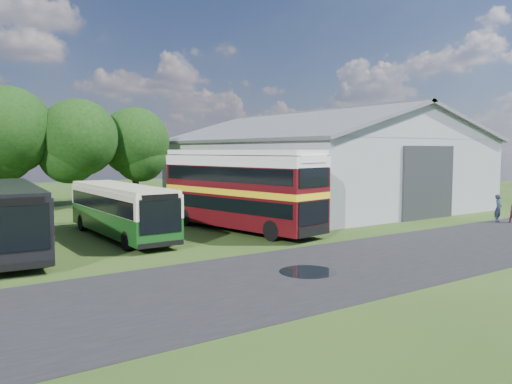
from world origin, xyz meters
TOP-DOWN VIEW (x-y plane):
  - ground at (0.00, 0.00)m, footprint 120.00×120.00m
  - asphalt_road at (3.00, -3.00)m, footprint 60.00×8.00m
  - puddle at (-1.50, -3.00)m, footprint 2.20×2.20m
  - storage_shed at (15.00, 15.98)m, footprint 18.80×24.80m
  - tree_mid at (-8.00, 24.80)m, footprint 6.80×6.80m
  - tree_right_a at (-3.00, 23.80)m, footprint 6.26×6.26m
  - tree_right_b at (2.00, 24.60)m, footprint 5.98×5.98m
  - shrub_front at (5.60, 6.00)m, footprint 1.70×1.70m
  - shrub_mid at (5.60, 8.00)m, footprint 1.60×1.60m
  - shrub_back at (5.60, 10.00)m, footprint 1.80×1.80m
  - bus_green_single at (-4.85, 8.59)m, footprint 2.57×10.32m
  - bus_maroon_double at (1.79, 7.04)m, footprint 4.81×11.33m
  - bus_dark_single at (-10.50, 7.76)m, footprint 3.47×11.48m
  - visitor_a at (17.49, 0.34)m, footprint 0.75×0.59m

SIDE VIEW (x-z plane):
  - ground at x=0.00m, z-range 0.00..0.00m
  - asphalt_road at x=3.00m, z-range -0.01..0.01m
  - puddle at x=-1.50m, z-range -0.01..0.01m
  - shrub_front at x=5.60m, z-range -0.85..0.85m
  - shrub_mid at x=5.60m, z-range -0.80..0.80m
  - shrub_back at x=5.60m, z-range -0.90..0.90m
  - visitor_a at x=17.49m, z-range 0.00..1.80m
  - bus_green_single at x=-4.85m, z-range 0.09..2.93m
  - bus_dark_single at x=-10.50m, z-range 0.10..3.22m
  - bus_maroon_double at x=1.79m, z-range 0.00..4.72m
  - storage_shed at x=15.00m, z-range 0.09..8.24m
  - tree_right_b at x=2.00m, z-range 1.21..9.66m
  - tree_right_a at x=-3.00m, z-range 1.27..10.10m
  - tree_mid at x=-8.00m, z-range 1.38..10.98m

